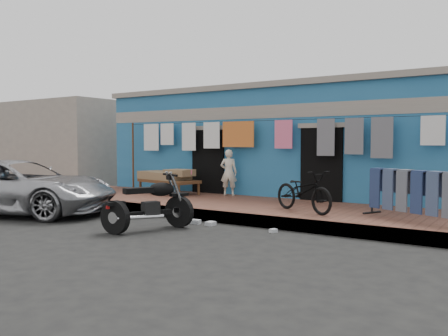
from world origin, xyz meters
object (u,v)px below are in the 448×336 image
seated_person (229,173)px  motorcycle (148,203)px  bicycle (304,186)px  car (18,186)px  jeans_rack (413,194)px  charpoy (169,182)px

seated_person → motorcycle: 4.27m
motorcycle → bicycle: bearing=71.4°
car → jeans_rack: 8.85m
bicycle → charpoy: (-4.78, 1.26, -0.20)m
seated_person → motorcycle: (0.85, -4.17, -0.34)m
seated_person → jeans_rack: 5.41m
bicycle → charpoy: 4.95m
charpoy → jeans_rack: bearing=-8.9°
car → jeans_rack: size_ratio=2.36×
car → jeans_rack: car is taller
charpoy → jeans_rack: 7.01m
seated_person → bicycle: seated_person is taller
seated_person → jeans_rack: (5.18, -1.57, -0.15)m
car → bicycle: 6.77m
car → motorcycle: car is taller
jeans_rack → bicycle: bearing=-175.1°
bicycle → motorcycle: bearing=162.6°
motorcycle → charpoy: (-2.60, 3.68, 0.04)m
motorcycle → charpoy: size_ratio=0.83×
car → bicycle: car is taller
bicycle → car: bearing=136.7°
motorcycle → charpoy: 4.50m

